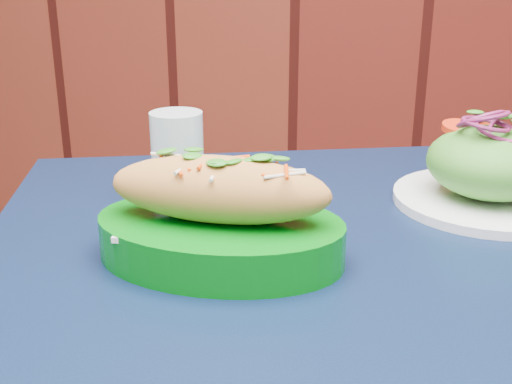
# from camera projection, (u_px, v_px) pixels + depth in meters

# --- Properties ---
(cafe_table) EXTENTS (0.99, 0.99, 0.75)m
(cafe_table) POSITION_uv_depth(u_px,v_px,m) (339.00, 323.00, 0.73)
(cafe_table) COLOR black
(cafe_table) RESTS_ON ground
(banh_mi_basket) EXTENTS (0.27, 0.18, 0.12)m
(banh_mi_basket) POSITION_uv_depth(u_px,v_px,m) (220.00, 218.00, 0.67)
(banh_mi_basket) COLOR #006A0D
(banh_mi_basket) RESTS_ON cafe_table
(salad_plate) EXTENTS (0.24, 0.24, 0.13)m
(salad_plate) POSITION_uv_depth(u_px,v_px,m) (491.00, 168.00, 0.82)
(salad_plate) COLOR white
(salad_plate) RESTS_ON cafe_table
(water_glass) EXTENTS (0.07, 0.07, 0.11)m
(water_glass) POSITION_uv_depth(u_px,v_px,m) (177.00, 154.00, 0.85)
(water_glass) COLOR silver
(water_glass) RESTS_ON cafe_table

